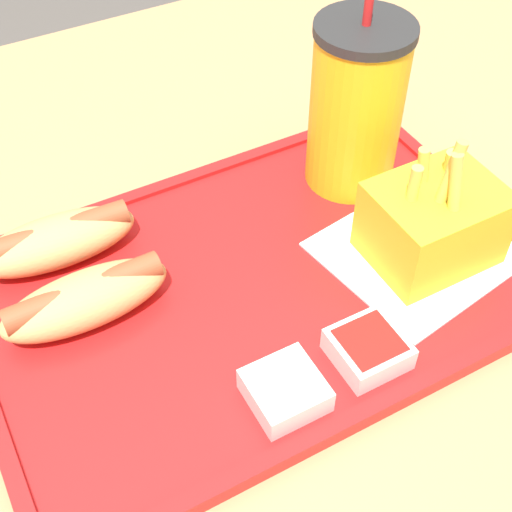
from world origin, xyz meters
TOP-DOWN VIEW (x-y plane):
  - dining_table at (0.00, 0.00)m, footprint 1.39×0.97m
  - food_tray at (-0.01, 0.02)m, footprint 0.44×0.29m
  - paper_napkin at (0.13, -0.01)m, footprint 0.17×0.15m
  - soda_cup at (0.13, 0.09)m, footprint 0.08×0.08m
  - hot_dog_far at (-0.14, 0.12)m, footprint 0.13×0.05m
  - hot_dog_near at (-0.14, 0.05)m, footprint 0.13×0.05m
  - fries_carton at (0.13, -0.02)m, footprint 0.10×0.08m
  - sauce_cup_mayo at (-0.04, -0.08)m, footprint 0.05×0.05m
  - sauce_cup_ketchup at (0.03, -0.08)m, footprint 0.05×0.05m

SIDE VIEW (x-z plane):
  - dining_table at x=0.00m, z-range 0.00..0.71m
  - food_tray at x=-0.01m, z-range 0.71..0.73m
  - paper_napkin at x=0.13m, z-range 0.72..0.73m
  - sauce_cup_mayo at x=-0.04m, z-range 0.72..0.75m
  - sauce_cup_ketchup at x=0.03m, z-range 0.72..0.75m
  - hot_dog_near at x=-0.14m, z-range 0.73..0.76m
  - hot_dog_far at x=-0.14m, z-range 0.73..0.76m
  - fries_carton at x=0.13m, z-range 0.70..0.82m
  - soda_cup at x=0.13m, z-range 0.71..0.89m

